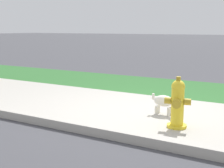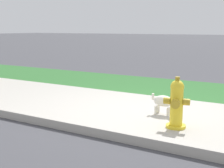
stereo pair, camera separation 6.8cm
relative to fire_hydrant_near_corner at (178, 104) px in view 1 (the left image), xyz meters
name	(u,v)px [view 1 (the left image)]	position (x,y,z in m)	size (l,w,h in m)	color
ground_plane	(137,111)	(-0.85, 0.52, -0.34)	(120.00, 120.00, 0.00)	#424247
sidewalk_pavement	(137,111)	(-0.85, 0.52, -0.34)	(18.00, 2.45, 0.01)	#ADA89E
grass_verge	(180,88)	(-0.85, 2.84, -0.34)	(18.00, 2.19, 0.01)	#2D662D
street_curb	(94,130)	(-0.85, -0.79, -0.28)	(18.00, 0.16, 0.12)	#ADA89E
fire_hydrant_near_corner	(178,104)	(0.00, 0.00, 0.00)	(0.37, 0.33, 0.72)	yellow
small_white_dog	(166,101)	(-0.36, 0.54, -0.12)	(0.48, 0.18, 0.38)	silver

